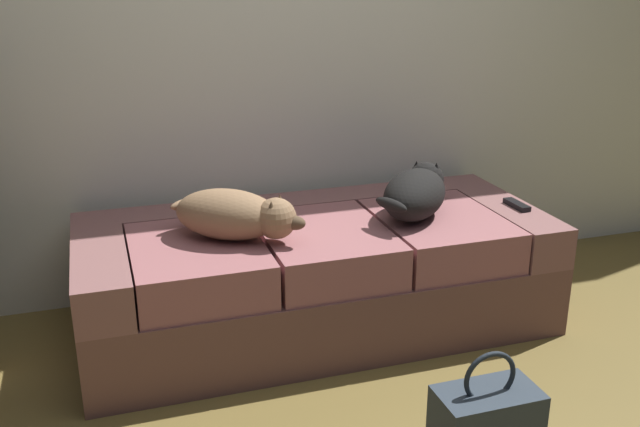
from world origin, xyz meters
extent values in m
cube|color=brown|center=(0.00, 1.08, 0.15)|extent=(1.93, 0.84, 0.30)
cube|color=#7D5150|center=(-0.86, 1.08, 0.39)|extent=(0.20, 0.84, 0.17)
cube|color=#7D5150|center=(0.86, 1.08, 0.39)|extent=(0.20, 0.84, 0.17)
cube|color=#7D5150|center=(0.00, 1.40, 0.39)|extent=(1.53, 0.20, 0.17)
cube|color=#915659|center=(-0.51, 0.98, 0.39)|extent=(0.49, 0.62, 0.17)
cube|color=#915659|center=(0.00, 0.98, 0.39)|extent=(0.49, 0.62, 0.17)
cube|color=#915659|center=(0.51, 0.98, 0.39)|extent=(0.49, 0.62, 0.17)
ellipsoid|color=#876647|center=(-0.38, 1.01, 0.57)|extent=(0.48, 0.44, 0.19)
sphere|color=#876647|center=(-0.22, 0.89, 0.57)|extent=(0.16, 0.16, 0.16)
ellipsoid|color=brown|center=(-0.16, 0.85, 0.56)|extent=(0.11, 0.10, 0.05)
cone|color=brown|center=(-0.19, 0.92, 0.63)|extent=(0.04, 0.04, 0.05)
cone|color=brown|center=(-0.24, 0.85, 0.63)|extent=(0.04, 0.04, 0.05)
ellipsoid|color=#876647|center=(-0.51, 1.16, 0.58)|extent=(0.17, 0.11, 0.05)
ellipsoid|color=black|center=(0.41, 1.01, 0.57)|extent=(0.46, 0.49, 0.20)
sphere|color=black|center=(0.53, 1.16, 0.57)|extent=(0.16, 0.16, 0.16)
ellipsoid|color=black|center=(0.58, 1.22, 0.57)|extent=(0.10, 0.11, 0.06)
cone|color=black|center=(0.50, 1.19, 0.63)|extent=(0.04, 0.04, 0.05)
cone|color=black|center=(0.57, 1.14, 0.63)|extent=(0.04, 0.04, 0.05)
ellipsoid|color=black|center=(0.25, 0.89, 0.58)|extent=(0.10, 0.17, 0.05)
cube|color=black|center=(0.88, 0.98, 0.48)|extent=(0.05, 0.15, 0.02)
cube|color=#2A343F|center=(0.23, 0.07, 0.12)|extent=(0.32, 0.18, 0.24)
torus|color=#1E252C|center=(0.23, 0.07, 0.29)|extent=(0.18, 0.02, 0.18)
camera|label=1|loc=(-0.84, -1.56, 1.48)|focal=40.24mm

